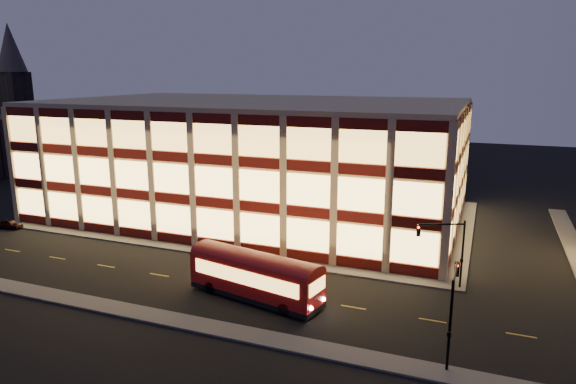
% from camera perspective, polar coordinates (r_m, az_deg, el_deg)
% --- Properties ---
extents(ground, '(200.00, 200.00, 0.00)m').
position_cam_1_polar(ground, '(52.08, -8.46, -7.08)').
color(ground, black).
rests_on(ground, ground).
extents(sidewalk_office_south, '(54.00, 2.00, 0.15)m').
position_cam_1_polar(sidewalk_office_south, '(54.34, -10.70, -6.22)').
color(sidewalk_office_south, '#514F4C').
rests_on(sidewalk_office_south, ground).
extents(sidewalk_office_east, '(2.00, 30.00, 0.15)m').
position_cam_1_polar(sidewalk_office_east, '(61.86, 18.93, -4.32)').
color(sidewalk_office_east, '#514F4C').
rests_on(sidewalk_office_east, ground).
extents(sidewalk_tower_west, '(2.00, 30.00, 0.15)m').
position_cam_1_polar(sidewalk_tower_west, '(62.53, 29.06, -5.11)').
color(sidewalk_tower_west, '#514F4C').
rests_on(sidewalk_tower_west, ground).
extents(sidewalk_near, '(100.00, 2.00, 0.15)m').
position_cam_1_polar(sidewalk_near, '(42.20, -17.43, -12.45)').
color(sidewalk_near, '#514F4C').
rests_on(sidewalk_near, ground).
extents(office_building, '(50.45, 30.45, 14.50)m').
position_cam_1_polar(office_building, '(66.13, -3.61, 3.86)').
color(office_building, tan).
rests_on(office_building, ground).
extents(church_tower, '(5.00, 5.00, 18.00)m').
position_cam_1_polar(church_tower, '(125.73, -27.84, 7.59)').
color(church_tower, '#2D2621').
rests_on(church_tower, ground).
extents(church_spire, '(6.00, 6.00, 10.00)m').
position_cam_1_polar(church_spire, '(125.52, -28.54, 13.94)').
color(church_spire, '#4C473F').
rests_on(church_spire, church_tower).
extents(traffic_signal_far, '(3.79, 1.87, 6.00)m').
position_cam_1_polar(traffic_signal_far, '(44.70, 17.21, -5.40)').
color(traffic_signal_far, black).
rests_on(traffic_signal_far, ground).
extents(traffic_signal_near, '(0.32, 4.45, 6.00)m').
position_cam_1_polar(traffic_signal_near, '(34.11, 17.86, -11.30)').
color(traffic_signal_near, black).
rests_on(traffic_signal_near, ground).
extents(trolley_bus, '(11.81, 5.17, 3.88)m').
position_cam_1_polar(trolley_bus, '(41.74, -3.67, -9.01)').
color(trolley_bus, '#A10808').
rests_on(trolley_bus, ground).
extents(parked_car_0, '(3.25, 1.56, 1.07)m').
position_cam_1_polar(parked_car_0, '(68.62, -28.55, -3.14)').
color(parked_car_0, black).
rests_on(parked_car_0, ground).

